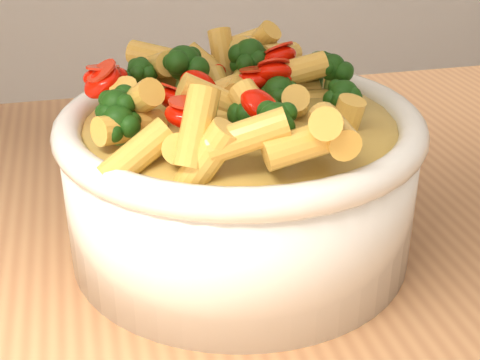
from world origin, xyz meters
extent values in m
cube|color=#B67D4E|center=(0.00, 0.00, 0.88)|extent=(1.20, 0.80, 0.04)
cylinder|color=white|center=(-0.02, 0.04, 0.95)|extent=(0.24, 0.24, 0.10)
ellipsoid|color=white|center=(-0.02, 0.04, 0.92)|extent=(0.22, 0.22, 0.04)
torus|color=white|center=(-0.02, 0.04, 1.00)|extent=(0.25, 0.25, 0.02)
ellipsoid|color=gold|center=(-0.02, 0.04, 1.00)|extent=(0.22, 0.22, 0.02)
camera|label=1|loc=(-0.12, -0.37, 1.17)|focal=50.00mm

